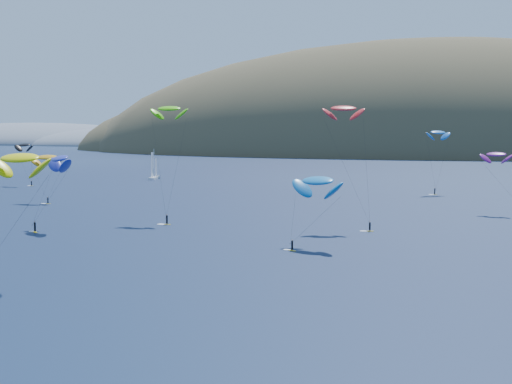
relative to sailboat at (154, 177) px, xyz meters
name	(u,v)px	position (x,y,z in m)	size (l,w,h in m)	color
island	(450,165)	(113.49, 345.06, -11.72)	(730.00, 300.00, 210.00)	#3D3526
headland	(53,146)	(-371.17, 532.78, -4.34)	(460.00, 250.00, 60.00)	slate
sailboat	(154,177)	(0.00, 0.00, 0.00)	(10.12, 8.69, 12.31)	white
kitesurfer_1	(47,157)	(6.72, -88.20, 11.57)	(9.91, 7.20, 15.20)	yellow
kitesurfer_2	(20,158)	(58.28, -177.91, 15.74)	(9.34, 9.84, 19.33)	yellow
kitesurfer_3	(169,109)	(53.81, -113.23, 24.07)	(8.56, 11.69, 27.45)	yellow
kitesurfer_4	(438,132)	(111.04, -30.95, 18.26)	(8.90, 10.21, 21.62)	yellow
kitesurfer_5	(318,181)	(93.00, -140.40, 10.59)	(11.31, 11.50, 14.45)	yellow
kitesurfer_6	(496,154)	(126.00, -81.22, 13.37)	(11.36, 11.35, 16.42)	yellow
kitesurfer_9	(344,109)	(93.51, -114.17, 23.85)	(11.81, 9.61, 27.22)	yellow
kitesurfer_10	(60,159)	(37.41, -132.73, 13.50)	(10.02, 12.61, 17.15)	yellow
kitesurfer_12	(24,145)	(-32.83, -39.53, 13.53)	(9.24, 5.51, 16.81)	yellow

